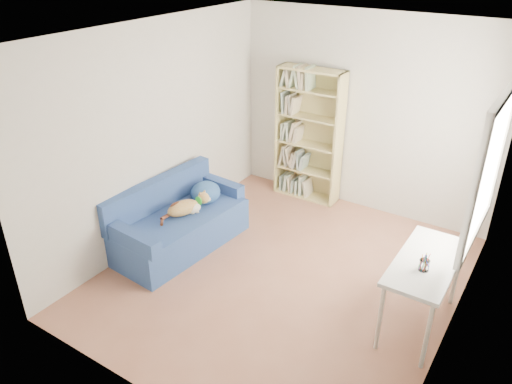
# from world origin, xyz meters

# --- Properties ---
(ground) EXTENTS (4.00, 4.00, 0.00)m
(ground) POSITION_xyz_m (0.00, 0.00, 0.00)
(ground) COLOR #955A43
(ground) RESTS_ON ground
(room_shell) EXTENTS (3.54, 4.04, 2.62)m
(room_shell) POSITION_xyz_m (0.10, 0.03, 1.64)
(room_shell) COLOR silver
(room_shell) RESTS_ON ground
(sofa) EXTENTS (0.92, 1.72, 0.82)m
(sofa) POSITION_xyz_m (-1.37, -0.14, 0.32)
(sofa) COLOR navy
(sofa) RESTS_ON ground
(bookshelf) EXTENTS (0.92, 0.29, 1.85)m
(bookshelf) POSITION_xyz_m (-0.69, 1.84, 0.85)
(bookshelf) COLOR tan
(bookshelf) RESTS_ON ground
(desk) EXTENTS (0.52, 1.12, 0.75)m
(desk) POSITION_xyz_m (1.47, 0.02, 0.67)
(desk) COLOR silver
(desk) RESTS_ON ground
(pen_cup) EXTENTS (0.09, 0.09, 0.17)m
(pen_cup) POSITION_xyz_m (1.48, -0.14, 0.81)
(pen_cup) COLOR white
(pen_cup) RESTS_ON desk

